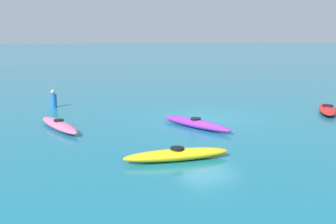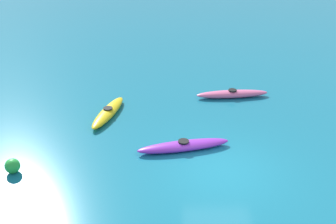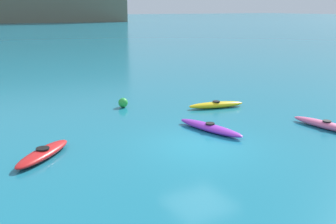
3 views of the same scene
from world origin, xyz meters
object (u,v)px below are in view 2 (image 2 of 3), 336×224
kayak_pink (232,94)px  buoy_green (12,166)px  kayak_purple (183,146)px  kayak_yellow (108,112)px

kayak_pink → buoy_green: 10.05m
kayak_purple → kayak_pink: bearing=-26.8°
kayak_pink → kayak_purple: size_ratio=0.96×
kayak_pink → kayak_purple: same height
kayak_yellow → buoy_green: (-4.18, 2.63, 0.09)m
kayak_yellow → buoy_green: 4.93m
kayak_pink → kayak_yellow: size_ratio=1.07×
kayak_pink → buoy_green: buoy_green is taller
kayak_purple → kayak_yellow: bearing=48.6°
kayak_pink → buoy_green: bearing=127.2°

